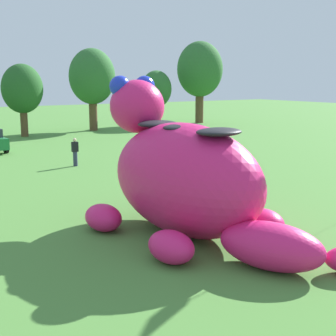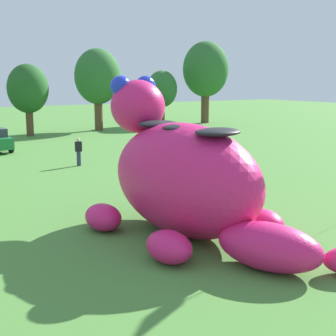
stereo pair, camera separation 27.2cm
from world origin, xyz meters
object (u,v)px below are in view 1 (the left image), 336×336
(spectator_wandering, at_px, (75,152))
(spectator_far_side, at_px, (202,140))
(giant_inflatable_creature, at_px, (185,177))
(spectator_mid_field, at_px, (181,157))

(spectator_wandering, bearing_deg, spectator_far_side, 2.05)
(giant_inflatable_creature, height_order, spectator_mid_field, giant_inflatable_creature)
(spectator_mid_field, relative_size, spectator_wandering, 1.00)
(giant_inflatable_creature, height_order, spectator_far_side, giant_inflatable_creature)
(giant_inflatable_creature, distance_m, spectator_far_side, 18.19)
(giant_inflatable_creature, distance_m, spectator_wandering, 13.99)
(spectator_wandering, relative_size, spectator_far_side, 1.00)
(spectator_mid_field, height_order, spectator_wandering, same)
(giant_inflatable_creature, xyz_separation_m, spectator_wandering, (1.47, 13.86, -1.10))
(spectator_wandering, xyz_separation_m, spectator_far_side, (9.82, 0.35, 0.00))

